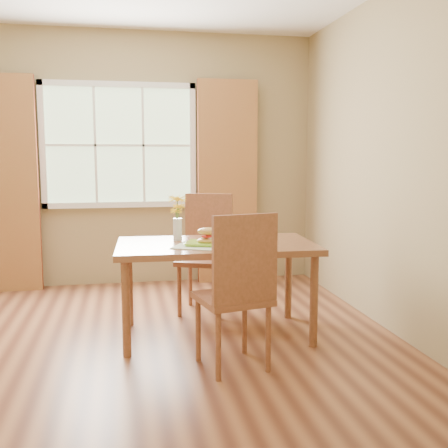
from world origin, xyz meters
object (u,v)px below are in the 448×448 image
chair_near (238,286)px  croissant_sandwich (208,236)px  dining_table (216,253)px  chair_far (206,247)px  water_glass (253,237)px  flower_vase (177,213)px

chair_near → croissant_sandwich: 0.65m
dining_table → chair_far: 0.71m
dining_table → chair_near: chair_near is taller
croissant_sandwich → water_glass: (0.34, -0.00, -0.02)m
croissant_sandwich → water_glass: croissant_sandwich is taller
dining_table → croissant_sandwich: bearing=-122.6°
dining_table → chair_far: (0.04, 0.70, -0.08)m
chair_near → croissant_sandwich: chair_near is taller
chair_near → chair_far: size_ratio=0.99×
dining_table → water_glass: (0.26, -0.12, 0.13)m
croissant_sandwich → chair_near: bearing=-62.3°
chair_far → flower_vase: flower_vase is taller
chair_far → croissant_sandwich: size_ratio=5.60×
chair_near → chair_far: chair_far is taller
chair_near → water_glass: (0.24, 0.59, 0.22)m
croissant_sandwich → flower_vase: flower_vase is taller
water_glass → flower_vase: flower_vase is taller
chair_far → water_glass: size_ratio=8.72×
dining_table → chair_near: bearing=-86.1°
chair_near → flower_vase: size_ratio=2.91×
chair_far → water_glass: chair_far is taller
dining_table → chair_far: size_ratio=1.46×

